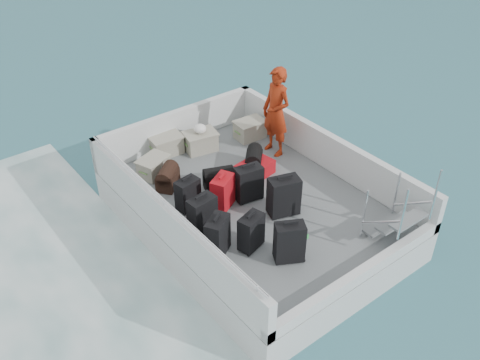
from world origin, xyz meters
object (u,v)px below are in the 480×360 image
at_px(suitcase_3, 289,243).
at_px(crate_3, 250,130).
at_px(crate_1, 166,145).
at_px(crate_2, 201,142).
at_px(suitcase_8, 255,169).
at_px(passenger, 276,112).
at_px(suitcase_0, 218,237).
at_px(suitcase_7, 249,184).
at_px(suitcase_5, 223,193).
at_px(suitcase_1, 202,216).
at_px(suitcase_6, 284,197).
at_px(crate_0, 154,167).
at_px(suitcase_2, 188,195).
at_px(suitcase_4, 251,232).

relative_size(suitcase_3, crate_3, 1.16).
distance_m(suitcase_3, crate_1, 3.70).
relative_size(crate_2, crate_3, 1.03).
distance_m(suitcase_8, passenger, 1.18).
xyz_separation_m(suitcase_0, crate_1, (0.89, 2.94, -0.16)).
relative_size(suitcase_7, passenger, 0.37).
bearing_deg(suitcase_5, suitcase_7, -36.92).
relative_size(suitcase_1, suitcase_7, 1.02).
xyz_separation_m(suitcase_6, crate_0, (-1.11, 2.32, -0.18)).
xyz_separation_m(suitcase_5, crate_0, (-0.42, 1.57, -0.14)).
bearing_deg(suitcase_7, passenger, 43.26).
relative_size(suitcase_2, crate_3, 1.00).
xyz_separation_m(suitcase_8, crate_2, (-0.28, 1.34, 0.05)).
bearing_deg(suitcase_7, suitcase_3, -96.77).
relative_size(suitcase_4, crate_0, 1.12).
height_order(suitcase_2, suitcase_7, suitcase_7).
relative_size(crate_0, passenger, 0.31).
xyz_separation_m(suitcase_4, crate_3, (2.07, 2.61, -0.13)).
distance_m(suitcase_0, suitcase_3, 1.07).
bearing_deg(suitcase_6, suitcase_3, -109.60).
bearing_deg(suitcase_8, suitcase_2, 84.30).
xyz_separation_m(suitcase_2, crate_2, (1.22, 1.42, -0.11)).
distance_m(suitcase_6, crate_0, 2.58).
xyz_separation_m(suitcase_2, crate_3, (2.29, 1.21, -0.11)).
height_order(crate_2, crate_3, crate_2).
distance_m(suitcase_5, suitcase_6, 1.02).
height_order(suitcase_8, crate_1, crate_1).
bearing_deg(suitcase_8, suitcase_0, 117.31).
bearing_deg(suitcase_7, crate_1, 109.08).
height_order(crate_3, passenger, passenger).
bearing_deg(suitcase_3, crate_3, 88.90).
relative_size(suitcase_2, suitcase_3, 0.86).
height_order(suitcase_6, suitcase_8, suitcase_6).
relative_size(suitcase_1, suitcase_8, 0.98).
relative_size(suitcase_0, suitcase_5, 1.10).
bearing_deg(suitcase_1, passenger, 18.77).
relative_size(suitcase_7, crate_0, 1.20).
xyz_separation_m(suitcase_8, crate_3, (0.78, 1.13, 0.04)).
height_order(suitcase_5, passenger, passenger).
relative_size(suitcase_2, crate_2, 0.96).
distance_m(suitcase_5, crate_3, 2.39).
xyz_separation_m(suitcase_0, crate_0, (0.32, 2.45, -0.17)).
xyz_separation_m(suitcase_2, suitcase_6, (1.17, -1.08, 0.06)).
bearing_deg(crate_3, crate_2, 168.74).
bearing_deg(suitcase_0, suitcase_8, 5.86).
height_order(suitcase_2, passenger, passenger).
height_order(suitcase_2, suitcase_8, suitcase_2).
xyz_separation_m(crate_1, passenger, (1.70, -1.25, 0.70)).
xyz_separation_m(suitcase_1, suitcase_7, (1.12, 0.24, -0.01)).
bearing_deg(suitcase_1, suitcase_0, -106.96).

